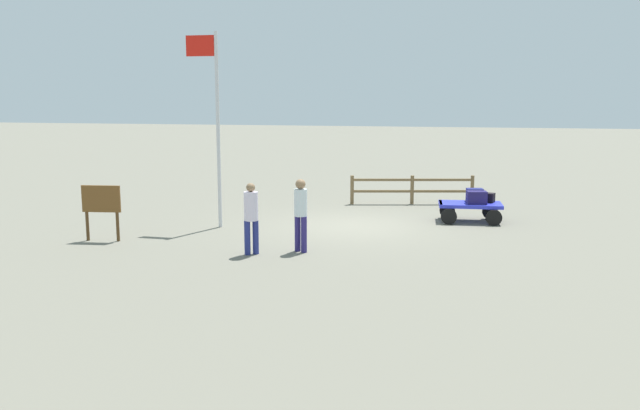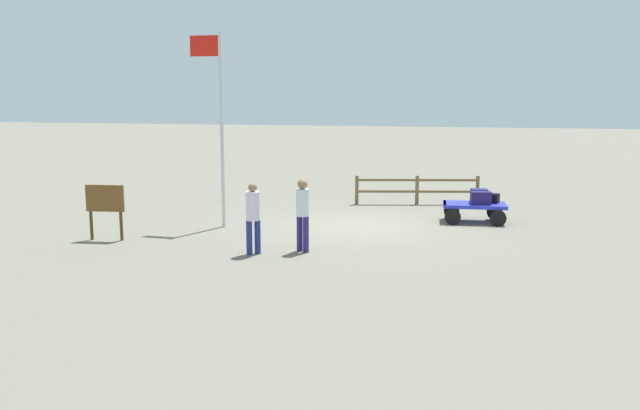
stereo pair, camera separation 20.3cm
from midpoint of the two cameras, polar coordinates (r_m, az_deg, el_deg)
The scene contains 10 objects.
ground_plane at distance 18.68m, azimuth 3.57°, elevation -1.83°, with size 120.00×120.00×0.00m, color slate.
luggage_cart at distance 19.69m, azimuth 13.42°, elevation -0.28°, with size 1.86×1.26×0.56m.
suitcase_grey at distance 19.53m, azimuth 14.02°, elevation 0.60°, with size 0.62×0.47×0.37m.
suitcase_navy at distance 19.96m, azimuth 13.88°, elevation 0.81°, with size 0.52×0.44×0.38m.
suitcase_dark at distance 19.93m, azimuth 14.68°, elevation 0.61°, with size 0.63×0.44×0.27m.
worker_lead at distance 15.27m, azimuth -5.43°, elevation -0.74°, with size 0.45×0.45×1.67m.
worker_trailing at distance 15.43m, azimuth -1.14°, elevation -0.46°, with size 0.41×0.41×1.73m.
flagpole at distance 18.43m, azimuth -8.47°, elevation 7.76°, with size 0.91×0.10×5.35m.
signboard at distance 17.53m, azimuth -17.77°, elevation 0.12°, with size 1.00×0.18×1.42m.
wooden_fence at distance 22.52m, azimuth 8.65°, elevation 1.49°, with size 4.10×1.01×0.98m.
Camera 2 is at (-3.27, 18.02, 3.66)m, focal length 37.01 mm.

